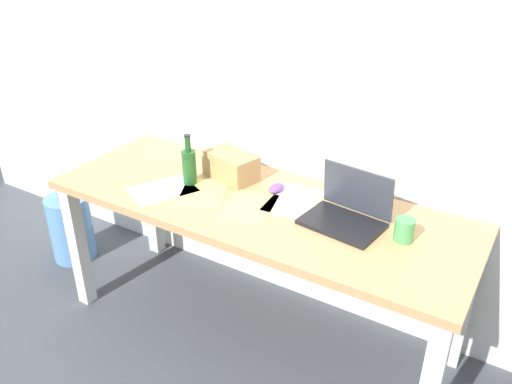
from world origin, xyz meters
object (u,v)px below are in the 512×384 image
Objects in this scene: cardboard_box at (231,166)px; computer_mouse at (276,188)px; desk at (256,220)px; coffee_mug at (404,230)px; water_cooler_jug at (71,227)px; laptop_right at (347,212)px; beer_bottle at (189,166)px.

computer_mouse is at bearing -2.57° from cardboard_box.
cardboard_box is (-0.23, 0.15, 0.16)m from desk.
coffee_mug reaches higher than water_cooler_jug.
desk is at bearing -173.19° from laptop_right.
desk is at bearing -176.75° from coffee_mug.
beer_bottle is at bearing -175.76° from laptop_right.
cardboard_box is at bearing 147.76° from desk.
desk is 0.18m from computer_mouse.
desk is 7.43× the size of cardboard_box.
computer_mouse reaches higher than desk.
beer_bottle reaches higher than computer_mouse.
desk is at bearing 1.30° from beer_bottle.
cardboard_box is (-0.65, 0.10, 0.02)m from laptop_right.
laptop_right is at bearing 6.81° from desk.
coffee_mug is (0.90, -0.11, -0.02)m from cardboard_box.
desk is 5.56× the size of laptop_right.
computer_mouse is (0.03, 0.14, 0.11)m from desk.
laptop_right reaches higher than computer_mouse.
water_cooler_jug is (-1.99, -0.07, -0.59)m from coffee_mug.
computer_mouse is 1.05× the size of coffee_mug.
cardboard_box reaches higher than computer_mouse.
laptop_right is 0.40m from computer_mouse.
cardboard_box is at bearing 48.85° from beer_bottle.
computer_mouse is 0.27m from cardboard_box.
beer_bottle is at bearing -177.44° from coffee_mug.
coffee_mug is at bearing 3.25° from desk.
coffee_mug is at bearing -6.91° from cardboard_box.
computer_mouse is 0.38× the size of cardboard_box.
desk is 1.39m from water_cooler_jug.
laptop_right reaches higher than coffee_mug.
beer_bottle is 0.43m from computer_mouse.
beer_bottle is 1.04m from coffee_mug.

